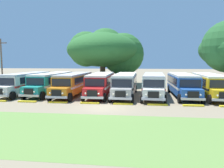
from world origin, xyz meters
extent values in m
plane|color=#84755B|center=(0.00, 0.00, 0.00)|extent=(220.00, 220.00, 0.00)
cube|color=olive|center=(0.00, -7.29, 0.00)|extent=(80.00, 8.65, 0.01)
cube|color=silver|center=(-12.03, 7.84, 1.55)|extent=(2.82, 9.28, 2.10)
cube|color=red|center=(-12.03, 7.84, 1.38)|extent=(2.85, 9.30, 0.24)
cube|color=black|center=(-10.75, 8.10, 2.05)|extent=(0.32, 8.00, 0.80)
cube|color=black|center=(-13.29, 8.18, 2.05)|extent=(0.32, 8.00, 0.80)
cube|color=#B2B2B7|center=(-12.03, 7.84, 2.71)|extent=(2.73, 9.18, 0.22)
cube|color=silver|center=(-12.22, 2.54, 1.02)|extent=(2.25, 1.47, 1.05)
cube|color=black|center=(-12.19, 3.21, 2.05)|extent=(2.20, 0.14, 0.84)
cube|color=red|center=(-11.87, 12.46, 1.45)|extent=(0.90, 0.09, 1.30)
sphere|color=#EAE5C6|center=(-11.54, 1.73, 1.05)|extent=(0.20, 0.20, 0.20)
cylinder|color=black|center=(-11.01, 2.60, 0.50)|extent=(0.31, 1.01, 1.00)
cylinder|color=black|center=(-10.73, 10.80, 0.50)|extent=(0.31, 1.01, 1.00)
cylinder|color=black|center=(-13.13, 10.88, 0.50)|extent=(0.31, 1.01, 1.00)
cube|color=teal|center=(-8.54, 8.23, 1.55)|extent=(2.95, 9.31, 2.10)
cube|color=white|center=(-8.54, 8.23, 1.38)|extent=(2.98, 9.33, 0.24)
cube|color=black|center=(-7.25, 8.47, 2.05)|extent=(0.43, 7.99, 0.80)
cube|color=black|center=(-9.79, 8.59, 2.05)|extent=(0.43, 7.99, 0.80)
cube|color=silver|center=(-8.54, 8.23, 2.71)|extent=(2.86, 9.21, 0.22)
cube|color=teal|center=(-8.80, 2.94, 1.02)|extent=(2.27, 1.51, 1.05)
cube|color=black|center=(-8.83, 2.20, 1.05)|extent=(1.10, 0.15, 0.70)
cube|color=#B7B7BC|center=(-8.83, 2.16, 0.62)|extent=(2.41, 0.32, 0.24)
cube|color=black|center=(-8.76, 3.60, 2.05)|extent=(2.20, 0.17, 0.84)
cube|color=white|center=(-8.31, 12.84, 1.45)|extent=(0.90, 0.10, 1.30)
sphere|color=#EAE5C6|center=(-8.14, 2.11, 1.05)|extent=(0.20, 0.20, 0.20)
sphere|color=#EAE5C6|center=(-9.53, 2.18, 1.05)|extent=(0.20, 0.20, 0.20)
cylinder|color=black|center=(-7.59, 2.98, 0.50)|extent=(0.33, 1.01, 1.00)
cylinder|color=black|center=(-9.99, 3.09, 0.50)|extent=(0.33, 1.01, 1.00)
cylinder|color=black|center=(-7.19, 11.17, 0.50)|extent=(0.33, 1.01, 1.00)
cylinder|color=black|center=(-9.59, 11.28, 0.50)|extent=(0.33, 1.01, 1.00)
cube|color=orange|center=(-5.20, 7.55, 1.55)|extent=(2.75, 9.26, 2.10)
cube|color=white|center=(-5.20, 7.55, 1.38)|extent=(2.78, 9.29, 0.24)
cube|color=black|center=(-3.92, 7.82, 2.05)|extent=(0.26, 8.00, 0.80)
cube|color=black|center=(-6.46, 7.89, 2.05)|extent=(0.26, 8.00, 0.80)
cube|color=#B2B2B7|center=(-5.20, 7.55, 2.71)|extent=(2.67, 9.16, 0.22)
cube|color=orange|center=(-5.34, 2.26, 1.02)|extent=(2.24, 1.46, 1.05)
cube|color=black|center=(-5.36, 1.52, 1.05)|extent=(1.10, 0.13, 0.70)
cube|color=#B7B7BC|center=(-5.36, 1.48, 0.62)|extent=(2.40, 0.27, 0.24)
cube|color=black|center=(-5.32, 2.93, 2.05)|extent=(2.20, 0.12, 0.84)
cube|color=white|center=(-5.07, 12.17, 1.45)|extent=(0.90, 0.08, 1.30)
sphere|color=#EAE5C6|center=(-4.66, 1.45, 1.05)|extent=(0.20, 0.20, 0.20)
sphere|color=#EAE5C6|center=(-6.06, 1.49, 1.05)|extent=(0.20, 0.20, 0.20)
cylinder|color=black|center=(-4.14, 2.32, 0.50)|extent=(0.31, 1.01, 1.00)
cylinder|color=black|center=(-6.54, 2.39, 0.50)|extent=(0.31, 1.01, 1.00)
cylinder|color=black|center=(-3.92, 10.52, 0.50)|extent=(0.31, 1.01, 1.00)
cylinder|color=black|center=(-6.31, 10.59, 0.50)|extent=(0.31, 1.01, 1.00)
cube|color=red|center=(-1.62, 7.76, 1.55)|extent=(2.64, 9.24, 2.10)
cube|color=white|center=(-1.62, 7.76, 1.38)|extent=(2.67, 9.26, 0.24)
cube|color=black|center=(-0.36, 8.08, 2.05)|extent=(0.16, 8.00, 0.80)
cube|color=black|center=(-2.90, 8.04, 2.05)|extent=(0.16, 8.00, 0.80)
cube|color=silver|center=(-1.62, 7.76, 2.71)|extent=(2.56, 9.14, 0.22)
cube|color=red|center=(-1.54, 2.46, 1.02)|extent=(2.22, 1.43, 1.05)
cube|color=black|center=(-1.53, 1.72, 1.05)|extent=(1.10, 0.12, 0.70)
cube|color=#B7B7BC|center=(-1.53, 1.68, 0.62)|extent=(2.40, 0.24, 0.24)
cube|color=black|center=(-1.55, 3.13, 2.05)|extent=(2.20, 0.09, 0.84)
cube|color=white|center=(-1.69, 12.38, 1.45)|extent=(0.90, 0.07, 1.30)
sphere|color=#EAE5C6|center=(-0.83, 1.68, 1.05)|extent=(0.20, 0.20, 0.20)
sphere|color=#EAE5C6|center=(-2.23, 1.66, 1.05)|extent=(0.20, 0.20, 0.20)
cylinder|color=black|center=(-0.35, 2.58, 0.50)|extent=(0.30, 1.00, 1.00)
cylinder|color=black|center=(-2.75, 2.54, 0.50)|extent=(0.30, 1.00, 1.00)
cylinder|color=black|center=(-0.47, 10.78, 0.50)|extent=(0.30, 1.00, 1.00)
cylinder|color=black|center=(-2.87, 10.74, 0.50)|extent=(0.30, 1.00, 1.00)
cube|color=#9E9993|center=(1.60, 7.61, 1.55)|extent=(2.74, 9.26, 2.10)
cube|color=#282828|center=(1.60, 7.61, 1.38)|extent=(2.77, 9.28, 0.24)
cube|color=black|center=(2.88, 7.87, 2.05)|extent=(0.25, 8.00, 0.80)
cube|color=black|center=(0.34, 7.94, 2.05)|extent=(0.25, 8.00, 0.80)
cube|color=silver|center=(1.60, 7.61, 2.71)|extent=(2.66, 9.16, 0.22)
cube|color=#9E9993|center=(1.46, 2.31, 1.02)|extent=(2.24, 1.46, 1.05)
cube|color=black|center=(1.44, 1.57, 1.05)|extent=(1.10, 0.13, 0.70)
cube|color=#B7B7BC|center=(1.44, 1.53, 0.62)|extent=(2.40, 0.26, 0.24)
cube|color=black|center=(1.48, 2.98, 2.05)|extent=(2.20, 0.12, 0.84)
cube|color=#282828|center=(1.72, 12.23, 1.45)|extent=(0.90, 0.08, 1.30)
sphere|color=#EAE5C6|center=(2.14, 1.50, 1.05)|extent=(0.20, 0.20, 0.20)
sphere|color=#EAE5C6|center=(0.74, 1.54, 1.05)|extent=(0.20, 0.20, 0.20)
cylinder|color=black|center=(2.66, 2.38, 0.50)|extent=(0.31, 1.01, 1.00)
cylinder|color=black|center=(0.26, 2.44, 0.50)|extent=(0.31, 1.01, 1.00)
cylinder|color=black|center=(2.88, 10.57, 0.50)|extent=(0.31, 1.01, 1.00)
cylinder|color=black|center=(0.48, 10.64, 0.50)|extent=(0.31, 1.01, 1.00)
cube|color=silver|center=(5.21, 7.59, 1.55)|extent=(3.13, 9.35, 2.10)
cube|color=maroon|center=(5.21, 7.59, 1.38)|extent=(3.16, 9.37, 0.24)
cube|color=black|center=(6.49, 7.80, 2.05)|extent=(0.59, 7.98, 0.80)
cube|color=black|center=(3.96, 7.98, 2.05)|extent=(0.59, 7.98, 0.80)
cube|color=#B2B2B7|center=(5.21, 7.59, 2.71)|extent=(3.04, 9.25, 0.22)
cube|color=silver|center=(4.84, 2.31, 1.02)|extent=(2.29, 1.55, 1.05)
cube|color=black|center=(4.79, 1.57, 1.05)|extent=(1.10, 0.18, 0.70)
cube|color=#B7B7BC|center=(4.79, 1.53, 0.62)|extent=(2.41, 0.37, 0.24)
cube|color=black|center=(4.89, 2.97, 2.05)|extent=(2.20, 0.21, 0.84)
cube|color=maroon|center=(5.52, 12.20, 1.45)|extent=(0.90, 0.12, 1.30)
sphere|color=#EAE5C6|center=(5.48, 1.47, 1.05)|extent=(0.20, 0.20, 0.20)
sphere|color=#EAE5C6|center=(4.09, 1.57, 1.05)|extent=(0.20, 0.20, 0.20)
cylinder|color=black|center=(6.04, 2.32, 0.50)|extent=(0.35, 1.02, 1.00)
cylinder|color=black|center=(3.65, 2.49, 0.50)|extent=(0.35, 1.02, 1.00)
cylinder|color=black|center=(6.61, 10.50, 0.50)|extent=(0.35, 1.02, 1.00)
cylinder|color=black|center=(4.21, 10.67, 0.50)|extent=(0.35, 1.02, 1.00)
cube|color=#23519E|center=(8.81, 8.18, 1.55)|extent=(2.54, 9.21, 2.10)
cube|color=silver|center=(8.81, 8.18, 1.38)|extent=(2.57, 9.23, 0.24)
cube|color=black|center=(10.08, 8.47, 2.05)|extent=(0.07, 8.00, 0.80)
cube|color=black|center=(7.54, 8.48, 2.05)|extent=(0.07, 8.00, 0.80)
cube|color=beige|center=(8.81, 8.18, 2.71)|extent=(2.46, 9.11, 0.22)
cube|color=#23519E|center=(8.79, 2.88, 1.02)|extent=(2.21, 1.41, 1.05)
cube|color=black|center=(8.79, 2.14, 1.05)|extent=(1.10, 0.10, 0.70)
cube|color=#B7B7BC|center=(8.79, 2.10, 0.62)|extent=(2.40, 0.21, 0.24)
cube|color=black|center=(8.79, 3.55, 2.05)|extent=(2.20, 0.07, 0.84)
cube|color=silver|center=(8.83, 12.80, 1.45)|extent=(0.90, 0.06, 1.30)
sphere|color=#EAE5C6|center=(9.49, 2.08, 1.05)|extent=(0.20, 0.20, 0.20)
sphere|color=#EAE5C6|center=(8.09, 2.09, 1.05)|extent=(0.20, 0.20, 0.20)
cylinder|color=black|center=(9.99, 2.97, 0.50)|extent=(0.28, 1.00, 1.00)
cylinder|color=black|center=(7.59, 2.98, 0.50)|extent=(0.28, 1.00, 1.00)
cylinder|color=black|center=(10.02, 11.17, 0.50)|extent=(0.28, 1.00, 1.00)
cylinder|color=black|center=(7.62, 11.18, 0.50)|extent=(0.28, 1.00, 1.00)
cube|color=yellow|center=(12.02, 7.99, 1.55)|extent=(2.89, 9.30, 2.10)
cube|color=black|center=(12.02, 7.99, 1.38)|extent=(2.92, 9.32, 0.24)
cube|color=black|center=(13.30, 8.24, 2.05)|extent=(0.38, 7.99, 0.80)
cube|color=black|center=(10.76, 8.35, 2.05)|extent=(0.38, 7.99, 0.80)
cube|color=silver|center=(12.02, 7.99, 2.71)|extent=(2.81, 9.19, 0.22)
cube|color=yellow|center=(11.79, 2.70, 1.02)|extent=(2.26, 1.49, 1.05)
cube|color=black|center=(11.82, 3.37, 2.05)|extent=(2.20, 0.15, 0.84)
cube|color=black|center=(12.21, 12.61, 1.45)|extent=(0.90, 0.10, 1.30)
sphere|color=#EAE5C6|center=(11.06, 1.94, 1.05)|extent=(0.20, 0.20, 0.20)
cylinder|color=black|center=(10.60, 2.85, 0.50)|extent=(0.32, 1.01, 1.00)
cylinder|color=black|center=(13.34, 10.94, 0.50)|extent=(0.32, 1.01, 1.00)
cylinder|color=black|center=(10.95, 11.04, 0.50)|extent=(0.32, 1.01, 1.00)
cube|color=yellow|center=(-8.68, 1.52, 0.07)|extent=(2.00, 0.36, 0.15)
cube|color=yellow|center=(-5.21, 1.52, 0.07)|extent=(2.00, 0.36, 0.15)
cube|color=yellow|center=(-1.74, 1.52, 0.07)|extent=(2.00, 0.36, 0.15)
cube|color=yellow|center=(1.74, 1.52, 0.07)|extent=(2.00, 0.36, 0.15)
cube|color=yellow|center=(5.21, 1.52, 0.07)|extent=(2.00, 0.36, 0.15)
cube|color=yellow|center=(8.68, 1.52, 0.07)|extent=(2.00, 0.36, 0.15)
cylinder|color=brown|center=(-3.46, 19.96, 2.10)|extent=(1.00, 1.00, 4.19)
ellipsoid|color=#286028|center=(-3.46, 19.96, 6.56)|extent=(13.09, 13.67, 6.30)
sphere|color=#286028|center=(0.21, 21.52, 5.77)|extent=(8.04, 8.04, 8.04)
sphere|color=#286028|center=(-6.33, 19.08, 6.64)|extent=(6.44, 6.44, 6.44)
sphere|color=#286028|center=(-3.46, 23.80, 7.15)|extent=(7.85, 7.85, 7.85)
cylinder|color=brown|center=(-15.99, 8.28, 3.79)|extent=(0.20, 0.20, 7.57)
cube|color=brown|center=(-15.99, 8.28, 6.97)|extent=(1.80, 0.12, 0.12)
camera|label=1|loc=(3.29, -20.26, 4.41)|focal=34.66mm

